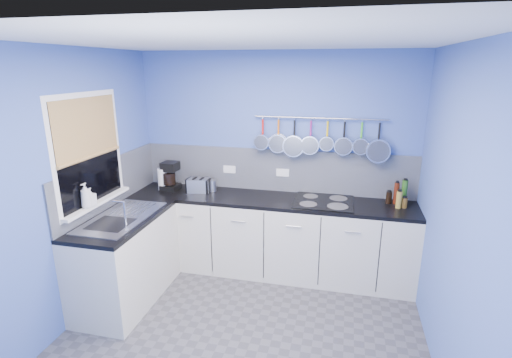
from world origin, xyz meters
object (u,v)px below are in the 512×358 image
at_px(toaster, 198,185).
at_px(paper_towel, 163,179).
at_px(soap_bottle_b, 90,197).
at_px(canister, 212,185).
at_px(soap_bottle_a, 86,196).
at_px(hob, 324,202).
at_px(coffee_maker, 170,176).

bearing_deg(toaster, paper_towel, 168.99).
distance_m(soap_bottle_b, canister, 1.39).
bearing_deg(canister, soap_bottle_a, -124.79).
relative_size(paper_towel, hob, 0.41).
height_order(soap_bottle_b, hob, soap_bottle_b).
distance_m(soap_bottle_b, hob, 2.38).
xyz_separation_m(soap_bottle_b, coffee_maker, (0.31, 1.05, -0.07)).
relative_size(soap_bottle_a, coffee_maker, 0.71).
height_order(toaster, canister, toaster).
bearing_deg(soap_bottle_a, soap_bottle_b, 90.00).
xyz_separation_m(soap_bottle_a, hob, (2.13, 1.09, -0.26)).
height_order(paper_towel, canister, paper_towel).
relative_size(coffee_maker, canister, 2.43).
xyz_separation_m(soap_bottle_b, hob, (2.13, 1.02, -0.23)).
xyz_separation_m(soap_bottle_a, canister, (0.82, 1.18, -0.20)).
relative_size(toaster, canister, 1.81).
relative_size(soap_bottle_a, canister, 1.73).
distance_m(paper_towel, coffee_maker, 0.10).
height_order(coffee_maker, canister, coffee_maker).
relative_size(coffee_maker, hob, 0.53).
xyz_separation_m(soap_bottle_b, canister, (0.82, 1.12, -0.17)).
bearing_deg(soap_bottle_b, soap_bottle_a, -90.00).
bearing_deg(canister, coffee_maker, -172.46).
bearing_deg(toaster, hob, -13.67).
xyz_separation_m(paper_towel, canister, (0.59, 0.09, -0.06)).
bearing_deg(hob, paper_towel, 179.80).
bearing_deg(toaster, coffee_maker, 166.54).
bearing_deg(soap_bottle_b, coffee_maker, 73.38).
height_order(soap_bottle_a, coffee_maker, soap_bottle_a).
height_order(coffee_maker, toaster, coffee_maker).
distance_m(soap_bottle_b, paper_towel, 1.06).
xyz_separation_m(paper_towel, hob, (1.91, -0.01, -0.12)).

